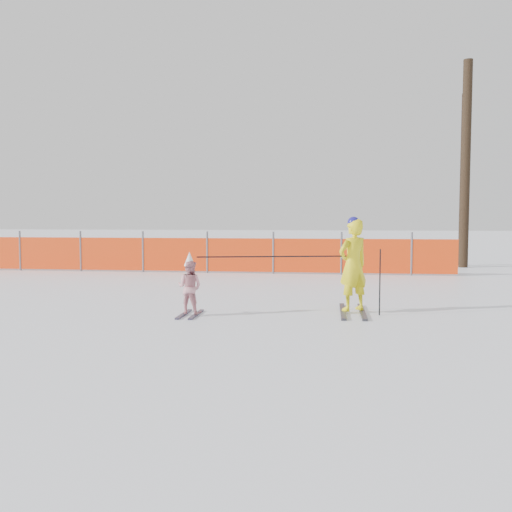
% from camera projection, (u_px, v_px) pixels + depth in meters
% --- Properties ---
extents(ground, '(120.00, 120.00, 0.00)m').
position_uv_depth(ground, '(252.00, 317.00, 9.70)').
color(ground, white).
rests_on(ground, ground).
extents(adult, '(0.70, 1.65, 1.70)m').
position_uv_depth(adult, '(353.00, 265.00, 10.03)').
color(adult, black).
rests_on(adult, ground).
extents(child, '(0.51, 0.93, 1.10)m').
position_uv_depth(child, '(190.00, 286.00, 9.80)').
color(child, black).
rests_on(child, ground).
extents(ski_poles, '(3.14, 0.58, 1.15)m').
position_uv_depth(ski_poles, '(305.00, 264.00, 9.86)').
color(ski_poles, black).
rests_on(ski_poles, ground).
extents(safety_fence, '(17.33, 0.06, 1.25)m').
position_uv_depth(safety_fence, '(162.00, 254.00, 17.33)').
color(safety_fence, '#595960').
rests_on(safety_fence, ground).
extents(tree_trunks, '(0.33, 0.88, 6.82)m').
position_uv_depth(tree_trunks, '(465.00, 170.00, 19.04)').
color(tree_trunks, black).
rests_on(tree_trunks, ground).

